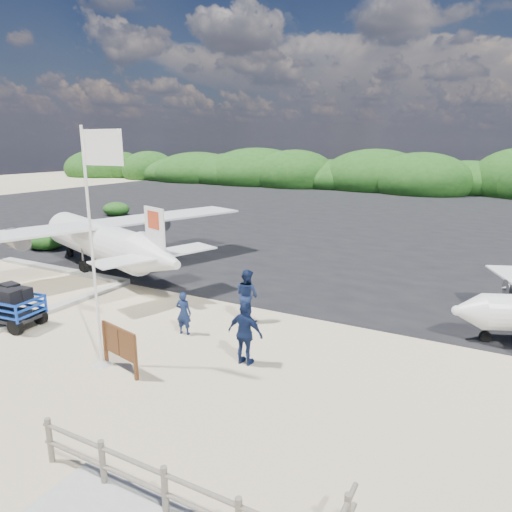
{
  "coord_description": "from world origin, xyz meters",
  "views": [
    {
      "loc": [
        10.6,
        -10.19,
        6.44
      ],
      "look_at": [
        1.93,
        5.95,
        1.88
      ],
      "focal_mm": 32.0,
      "sensor_mm": 36.0,
      "label": 1
    }
  ],
  "objects_px": {
    "baggage_cart": "(10,325)",
    "crew_a": "(184,313)",
    "aircraft_small": "(283,203)",
    "flagpole": "(102,365)",
    "crew_b": "(247,295)",
    "signboard": "(121,371)",
    "crew_c": "(245,333)"
  },
  "relations": [
    {
      "from": "crew_b",
      "to": "aircraft_small",
      "type": "bearing_deg",
      "value": -50.58
    },
    {
      "from": "baggage_cart",
      "to": "signboard",
      "type": "bearing_deg",
      "value": -12.06
    },
    {
      "from": "aircraft_small",
      "to": "signboard",
      "type": "bearing_deg",
      "value": 86.2
    },
    {
      "from": "baggage_cart",
      "to": "crew_c",
      "type": "xyz_separation_m",
      "value": [
        9.04,
        1.46,
        0.98
      ]
    },
    {
      "from": "signboard",
      "to": "crew_a",
      "type": "distance_m",
      "value": 3.13
    },
    {
      "from": "signboard",
      "to": "crew_b",
      "type": "height_order",
      "value": "crew_b"
    },
    {
      "from": "flagpole",
      "to": "aircraft_small",
      "type": "relative_size",
      "value": 1.03
    },
    {
      "from": "flagpole",
      "to": "aircraft_small",
      "type": "distance_m",
      "value": 38.51
    },
    {
      "from": "baggage_cart",
      "to": "signboard",
      "type": "height_order",
      "value": "signboard"
    },
    {
      "from": "crew_b",
      "to": "baggage_cart",
      "type": "bearing_deg",
      "value": 48.02
    },
    {
      "from": "crew_a",
      "to": "crew_c",
      "type": "height_order",
      "value": "crew_c"
    },
    {
      "from": "baggage_cart",
      "to": "crew_b",
      "type": "relative_size",
      "value": 1.37
    },
    {
      "from": "flagpole",
      "to": "aircraft_small",
      "type": "xyz_separation_m",
      "value": [
        -11.21,
        36.84,
        0.0
      ]
    },
    {
      "from": "flagpole",
      "to": "crew_a",
      "type": "distance_m",
      "value": 3.2
    },
    {
      "from": "baggage_cart",
      "to": "crew_a",
      "type": "relative_size",
      "value": 1.76
    },
    {
      "from": "baggage_cart",
      "to": "aircraft_small",
      "type": "xyz_separation_m",
      "value": [
        -5.9,
        36.21,
        0.0
      ]
    },
    {
      "from": "flagpole",
      "to": "crew_b",
      "type": "bearing_deg",
      "value": 67.9
    },
    {
      "from": "signboard",
      "to": "aircraft_small",
      "type": "bearing_deg",
      "value": 120.44
    },
    {
      "from": "baggage_cart",
      "to": "aircraft_small",
      "type": "height_order",
      "value": "aircraft_small"
    },
    {
      "from": "flagpole",
      "to": "crew_c",
      "type": "distance_m",
      "value": 4.39
    },
    {
      "from": "signboard",
      "to": "aircraft_small",
      "type": "distance_m",
      "value": 38.78
    },
    {
      "from": "crew_a",
      "to": "aircraft_small",
      "type": "height_order",
      "value": "crew_a"
    },
    {
      "from": "crew_b",
      "to": "crew_c",
      "type": "bearing_deg",
      "value": 135.26
    },
    {
      "from": "signboard",
      "to": "aircraft_small",
      "type": "relative_size",
      "value": 0.26
    },
    {
      "from": "crew_a",
      "to": "crew_b",
      "type": "distance_m",
      "value": 2.5
    },
    {
      "from": "flagpole",
      "to": "crew_c",
      "type": "height_order",
      "value": "flagpole"
    },
    {
      "from": "aircraft_small",
      "to": "flagpole",
      "type": "bearing_deg",
      "value": 85.08
    },
    {
      "from": "crew_c",
      "to": "aircraft_small",
      "type": "distance_m",
      "value": 37.84
    },
    {
      "from": "crew_a",
      "to": "aircraft_small",
      "type": "distance_m",
      "value": 35.91
    },
    {
      "from": "signboard",
      "to": "crew_a",
      "type": "relative_size",
      "value": 1.12
    },
    {
      "from": "crew_a",
      "to": "crew_b",
      "type": "relative_size",
      "value": 0.78
    },
    {
      "from": "flagpole",
      "to": "signboard",
      "type": "height_order",
      "value": "flagpole"
    }
  ]
}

